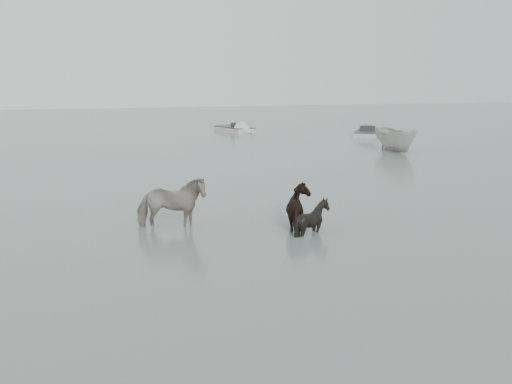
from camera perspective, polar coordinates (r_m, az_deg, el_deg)
ground at (r=16.99m, az=-1.41°, el=-3.40°), size 140.00×140.00×0.00m
pony_pinto at (r=16.82m, az=-8.49°, el=-0.65°), size 2.20×1.37×1.73m
pony_dark at (r=16.69m, az=4.68°, el=-1.01°), size 1.48×1.67×1.53m
pony_black at (r=16.19m, az=5.68°, el=-1.83°), size 1.40×1.31×1.30m
boat_small at (r=35.16m, az=13.84°, el=5.26°), size 1.86×4.22×1.59m
skiff_port at (r=43.99m, az=11.03°, el=5.99°), size 3.94×4.76×0.75m
skiff_mid at (r=47.22m, az=-2.22°, el=6.54°), size 3.00×5.81×0.75m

